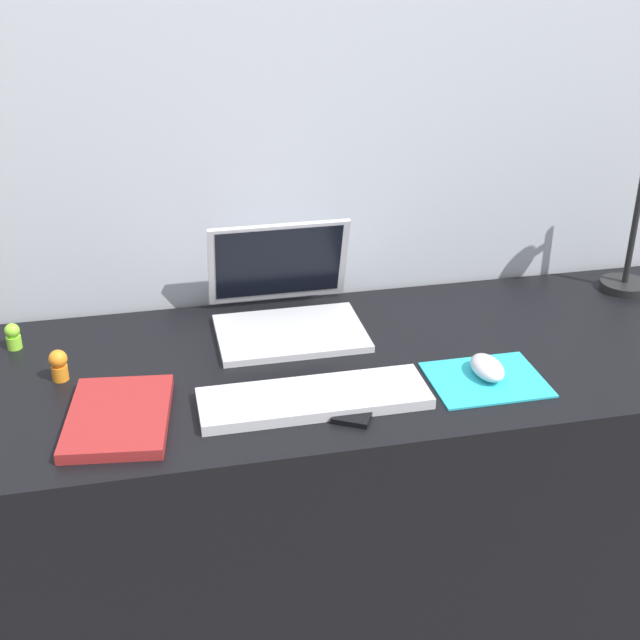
# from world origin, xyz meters

# --- Properties ---
(ground_plane) EXTENTS (6.00, 6.00, 0.00)m
(ground_plane) POSITION_xyz_m (0.00, 0.00, 0.00)
(ground_plane) COLOR #59514C
(back_wall) EXTENTS (2.95, 0.05, 1.61)m
(back_wall) POSITION_xyz_m (0.00, 0.34, 0.80)
(back_wall) COLOR #B2B7C1
(back_wall) RESTS_ON ground_plane
(desk) EXTENTS (1.75, 0.60, 0.74)m
(desk) POSITION_xyz_m (0.00, 0.00, 0.37)
(desk) COLOR black
(desk) RESTS_ON ground_plane
(laptop) EXTENTS (0.30, 0.28, 0.21)m
(laptop) POSITION_xyz_m (-0.06, 0.18, 0.79)
(laptop) COLOR silver
(laptop) RESTS_ON desk
(keyboard) EXTENTS (0.41, 0.13, 0.02)m
(keyboard) POSITION_xyz_m (-0.07, -0.15, 0.75)
(keyboard) COLOR silver
(keyboard) RESTS_ON desk
(mousepad) EXTENTS (0.21, 0.17, 0.00)m
(mousepad) POSITION_xyz_m (0.26, -0.14, 0.74)
(mousepad) COLOR #28B7CC
(mousepad) RESTS_ON desk
(mouse) EXTENTS (0.06, 0.10, 0.03)m
(mouse) POSITION_xyz_m (0.27, -0.13, 0.76)
(mouse) COLOR silver
(mouse) RESTS_ON mousepad
(cell_phone) EXTENTS (0.12, 0.14, 0.01)m
(cell_phone) POSITION_xyz_m (0.01, -0.18, 0.74)
(cell_phone) COLOR black
(cell_phone) RESTS_ON desk
(notebook_pad) EXTENTS (0.20, 0.26, 0.02)m
(notebook_pad) POSITION_xyz_m (-0.41, -0.13, 0.75)
(notebook_pad) COLOR maroon
(notebook_pad) RESTS_ON desk
(toy_figurine_orange) EXTENTS (0.03, 0.03, 0.06)m
(toy_figurine_orange) POSITION_xyz_m (-0.51, 0.04, 0.77)
(toy_figurine_orange) COLOR orange
(toy_figurine_orange) RESTS_ON desk
(toy_figurine_lime) EXTENTS (0.03, 0.03, 0.05)m
(toy_figurine_lime) POSITION_xyz_m (-0.61, 0.18, 0.77)
(toy_figurine_lime) COLOR #8CDB33
(toy_figurine_lime) RESTS_ON desk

